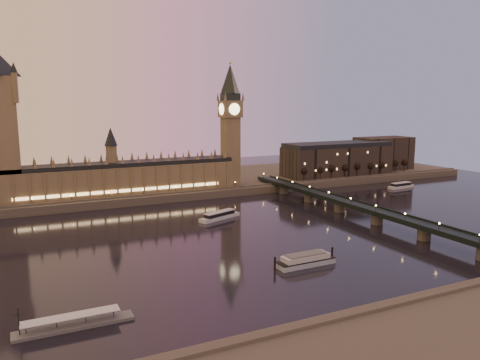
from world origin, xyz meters
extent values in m
plane|color=black|center=(0.00, 0.00, 0.00)|extent=(700.00, 700.00, 0.00)
cube|color=#423D35|center=(30.00, 165.00, 3.00)|extent=(560.00, 130.00, 6.00)
cube|color=brown|center=(-40.00, 121.00, 17.00)|extent=(180.00, 26.00, 22.00)
cube|color=black|center=(-40.00, 121.00, 29.60)|extent=(180.00, 22.00, 3.20)
cube|color=#FFCC7F|center=(-40.00, 107.50, 11.00)|extent=(153.00, 0.25, 2.20)
cube|color=brown|center=(-120.00, 121.00, 50.00)|extent=(22.00, 22.00, 88.00)
cube|color=brown|center=(54.00, 121.00, 35.00)|extent=(13.00, 13.00, 58.00)
cube|color=brown|center=(54.00, 121.00, 71.00)|extent=(16.00, 16.00, 14.00)
cylinder|color=#FFEAA5|center=(54.00, 112.82, 71.00)|extent=(9.60, 0.35, 9.60)
cylinder|color=#FFEAA5|center=(45.82, 121.00, 71.00)|extent=(0.35, 9.60, 9.60)
cube|color=black|center=(54.00, 121.00, 81.00)|extent=(13.00, 13.00, 6.00)
cone|color=black|center=(54.00, 121.00, 96.00)|extent=(17.68, 17.68, 24.00)
sphere|color=gold|center=(54.00, 121.00, 109.00)|extent=(2.00, 2.00, 2.00)
cube|color=black|center=(92.00, 0.00, 8.00)|extent=(13.00, 260.00, 2.00)
cube|color=black|center=(85.70, 0.00, 9.50)|extent=(0.60, 260.00, 1.00)
cube|color=black|center=(98.30, 0.00, 9.50)|extent=(0.60, 260.00, 1.00)
cube|color=black|center=(172.00, 127.00, 20.00)|extent=(110.00, 36.00, 28.00)
cube|color=black|center=(172.00, 127.00, 36.00)|extent=(108.00, 34.00, 4.00)
cube|color=black|center=(242.00, 139.00, 23.00)|extent=(60.00, 30.00, 34.00)
cylinder|color=black|center=(122.79, 109.00, 10.46)|extent=(0.70, 0.70, 8.92)
sphere|color=black|center=(122.79, 109.00, 15.12)|extent=(5.95, 5.95, 5.95)
cylinder|color=black|center=(137.91, 109.00, 10.46)|extent=(0.70, 0.70, 8.92)
sphere|color=black|center=(137.91, 109.00, 15.12)|extent=(5.95, 5.95, 5.95)
cylinder|color=black|center=(153.03, 109.00, 10.46)|extent=(0.70, 0.70, 8.92)
sphere|color=black|center=(153.03, 109.00, 15.12)|extent=(5.95, 5.95, 5.95)
cylinder|color=black|center=(168.15, 109.00, 10.46)|extent=(0.70, 0.70, 8.92)
sphere|color=black|center=(168.15, 109.00, 15.12)|extent=(5.95, 5.95, 5.95)
cylinder|color=black|center=(183.26, 109.00, 10.46)|extent=(0.70, 0.70, 8.92)
sphere|color=black|center=(183.26, 109.00, 15.12)|extent=(5.95, 5.95, 5.95)
cylinder|color=black|center=(198.38, 109.00, 10.46)|extent=(0.70, 0.70, 8.92)
sphere|color=black|center=(198.38, 109.00, 15.12)|extent=(5.95, 5.95, 5.95)
cylinder|color=black|center=(213.50, 109.00, 10.46)|extent=(0.70, 0.70, 8.92)
sphere|color=black|center=(213.50, 109.00, 15.12)|extent=(5.95, 5.95, 5.95)
cylinder|color=black|center=(228.62, 109.00, 10.46)|extent=(0.70, 0.70, 8.92)
sphere|color=black|center=(228.62, 109.00, 15.12)|extent=(5.95, 5.95, 5.95)
cylinder|color=black|center=(243.74, 109.00, 10.46)|extent=(0.70, 0.70, 8.92)
sphere|color=black|center=(243.74, 109.00, 15.12)|extent=(5.95, 5.95, 5.95)
cube|color=silver|center=(7.33, 37.25, 1.16)|extent=(32.05, 17.86, 2.33)
cube|color=black|center=(7.33, 37.25, 3.49)|extent=(23.91, 13.73, 2.33)
cube|color=silver|center=(7.33, 37.25, 4.86)|extent=(24.60, 14.21, 0.42)
cube|color=silver|center=(200.41, 69.92, 1.15)|extent=(27.74, 9.26, 2.30)
cube|color=black|center=(200.41, 69.92, 3.46)|extent=(20.58, 7.40, 2.30)
cube|color=silver|center=(200.41, 69.92, 4.82)|extent=(21.14, 7.72, 0.42)
cube|color=#9BAEC5|center=(8.46, -62.97, 1.19)|extent=(29.47, 8.84, 2.38)
cube|color=black|center=(8.46, -62.97, 2.61)|extent=(29.47, 8.84, 0.46)
cube|color=silver|center=(8.46, -62.97, 4.03)|extent=(23.96, 7.81, 2.38)
cube|color=#595B5E|center=(8.46, -62.97, 5.54)|extent=(20.28, 6.82, 0.64)
cylinder|color=black|center=(-8.02, -62.31, 3.11)|extent=(1.01, 1.01, 6.23)
cylinder|color=black|center=(24.94, -61.63, 3.11)|extent=(1.01, 1.01, 6.23)
cube|color=#595B5E|center=(-98.11, -80.43, 0.57)|extent=(39.92, 6.65, 1.14)
cube|color=silver|center=(-99.06, -80.43, 4.32)|extent=(32.32, 5.70, 0.29)
cylinder|color=black|center=(-115.22, -80.43, 5.89)|extent=(0.38, 0.38, 9.51)
cylinder|color=black|center=(-115.22, -80.43, 8.27)|extent=(3.80, 0.23, 0.23)
camera|label=1|loc=(-112.54, -240.75, 76.62)|focal=35.00mm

